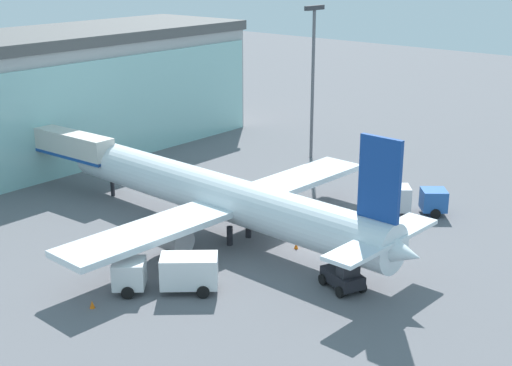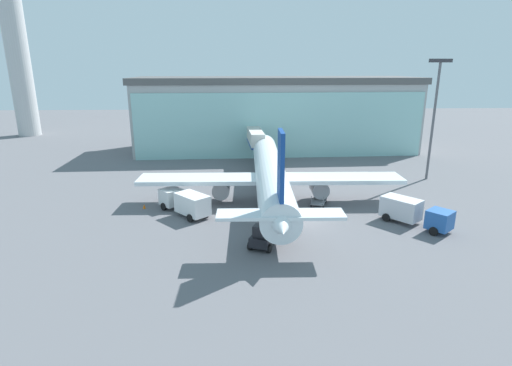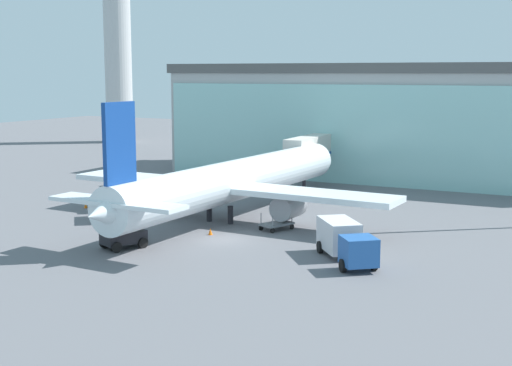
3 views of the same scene
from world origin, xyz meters
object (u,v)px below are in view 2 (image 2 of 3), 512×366
object	(u,v)px
jet_bridge	(254,136)
catering_truck	(185,202)
apron_light_mast	(435,109)
safety_cone_wingtip	(144,206)
fuel_truck	(413,212)
airplane	(270,174)
pushback_tug	(263,237)
baggage_cart	(319,201)
safety_cone_nose	(291,216)
control_tower	(13,26)

from	to	relation	value
jet_bridge	catering_truck	xyz separation A→B (m)	(-8.90, -25.61, -3.10)
apron_light_mast	safety_cone_wingtip	world-z (taller)	apron_light_mast
catering_truck	safety_cone_wingtip	bearing A→B (deg)	25.55
catering_truck	fuel_truck	distance (m)	24.85
jet_bridge	airplane	bearing A→B (deg)	-180.00
catering_truck	pushback_tug	bearing A→B (deg)	-179.84
baggage_cart	fuel_truck	bearing A→B (deg)	-106.88
apron_light_mast	airplane	xyz separation A→B (m)	(-24.25, -8.76, -6.96)
safety_cone_nose	fuel_truck	bearing A→B (deg)	-10.35
catering_truck	safety_cone_wingtip	xyz separation A→B (m)	(-5.18, 2.08, -1.19)
safety_cone_nose	apron_light_mast	bearing A→B (deg)	34.43
jet_bridge	airplane	world-z (taller)	airplane
control_tower	catering_truck	distance (m)	76.38
safety_cone_nose	safety_cone_wingtip	xyz separation A→B (m)	(-16.99, 4.10, 0.00)
airplane	catering_truck	bearing A→B (deg)	116.03
fuel_truck	safety_cone_nose	bearing A→B (deg)	-140.54
pushback_tug	catering_truck	bearing A→B (deg)	64.69
apron_light_mast	airplane	world-z (taller)	apron_light_mast
catering_truck	baggage_cart	bearing A→B (deg)	-124.43
control_tower	safety_cone_nose	xyz separation A→B (m)	(56.96, -58.84, -24.98)
control_tower	baggage_cart	distance (m)	85.45
catering_truck	safety_cone_nose	distance (m)	12.04
apron_light_mast	baggage_cart	distance (m)	23.74
jet_bridge	pushback_tug	world-z (taller)	jet_bridge
control_tower	safety_cone_wingtip	distance (m)	72.24
jet_bridge	safety_cone_nose	size ratio (longest dim) A/B	24.36
catering_truck	safety_cone_nose	bearing A→B (deg)	-142.19
fuel_truck	safety_cone_wingtip	bearing A→B (deg)	-142.38
control_tower	baggage_cart	bearing A→B (deg)	-41.87
jet_bridge	safety_cone_nose	world-z (taller)	jet_bridge
airplane	safety_cone_nose	world-z (taller)	airplane
apron_light_mast	airplane	size ratio (longest dim) A/B	0.45
fuel_truck	safety_cone_wingtip	world-z (taller)	fuel_truck
fuel_truck	safety_cone_nose	distance (m)	12.93
apron_light_mast	pushback_tug	xyz separation A→B (m)	(-25.96, -22.38, -9.38)
fuel_truck	baggage_cart	size ratio (longest dim) A/B	2.20
apron_light_mast	baggage_cart	world-z (taller)	apron_light_mast
jet_bridge	safety_cone_nose	bearing A→B (deg)	-177.01
fuel_truck	baggage_cart	xyz separation A→B (m)	(-8.71, 6.57, -0.97)
fuel_truck	catering_truck	bearing A→B (deg)	-140.21
baggage_cart	pushback_tug	distance (m)	13.50
fuel_truck	safety_cone_wingtip	distance (m)	30.36
catering_truck	pushback_tug	distance (m)	12.25
safety_cone_nose	safety_cone_wingtip	world-z (taller)	same
pushback_tug	safety_cone_nose	distance (m)	7.85
pushback_tug	safety_cone_wingtip	bearing A→B (deg)	72.57
catering_truck	baggage_cart	world-z (taller)	catering_truck
jet_bridge	pushback_tug	distance (m)	34.80
baggage_cart	pushback_tug	xyz separation A→B (m)	(-7.46, -11.24, 0.47)
jet_bridge	catering_truck	world-z (taller)	jet_bridge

